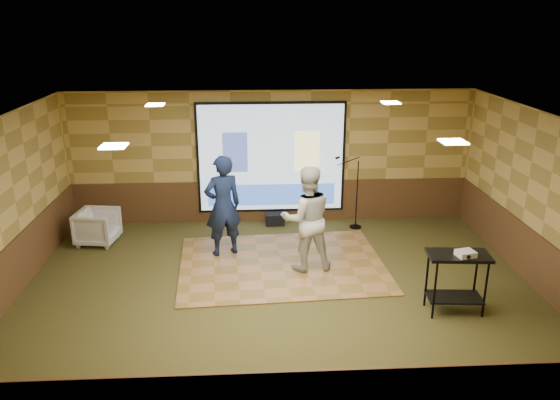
{
  "coord_description": "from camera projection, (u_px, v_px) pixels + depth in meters",
  "views": [
    {
      "loc": [
        -0.47,
        -8.38,
        4.57
      ],
      "look_at": [
        0.07,
        1.13,
        1.3
      ],
      "focal_mm": 35.0,
      "sensor_mm": 36.0,
      "label": 1
    }
  ],
  "objects": [
    {
      "name": "banquet_chair",
      "position": [
        98.0,
        227.0,
        11.33
      ],
      "size": [
        0.89,
        0.88,
        0.72
      ],
      "primitive_type": "imported",
      "rotation": [
        0.0,
        0.0,
        1.43
      ],
      "color": "gray",
      "rests_on": "ground"
    },
    {
      "name": "av_table",
      "position": [
        457.0,
        271.0,
        8.6
      ],
      "size": [
        0.96,
        0.5,
        1.01
      ],
      "rotation": [
        0.0,
        0.0,
        -0.08
      ],
      "color": "black",
      "rests_on": "ground"
    },
    {
      "name": "wainscot_back",
      "position": [
        271.0,
        201.0,
        12.55
      ],
      "size": [
        9.0,
        0.04,
        0.95
      ],
      "primitive_type": "cube",
      "color": "#50351A",
      "rests_on": "ground"
    },
    {
      "name": "ground",
      "position": [
        280.0,
        292.0,
        9.42
      ],
      "size": [
        9.0,
        9.0,
        0.0
      ],
      "primitive_type": "plane",
      "color": "#2B391A",
      "rests_on": "ground"
    },
    {
      "name": "projector",
      "position": [
        466.0,
        254.0,
        8.41
      ],
      "size": [
        0.31,
        0.28,
        0.09
      ],
      "primitive_type": "cube",
      "rotation": [
        0.0,
        0.0,
        0.22
      ],
      "color": "silver",
      "rests_on": "av_table"
    },
    {
      "name": "player_left",
      "position": [
        223.0,
        206.0,
        10.56
      ],
      "size": [
        0.86,
        0.71,
        2.01
      ],
      "primitive_type": "imported",
      "rotation": [
        0.0,
        0.0,
        3.51
      ],
      "color": "#141F3F",
      "rests_on": "dance_floor"
    },
    {
      "name": "duffel_bag",
      "position": [
        275.0,
        219.0,
        12.4
      ],
      "size": [
        0.42,
        0.29,
        0.26
      ],
      "primitive_type": "cube",
      "rotation": [
        0.0,
        0.0,
        0.03
      ],
      "color": "black",
      "rests_on": "ground"
    },
    {
      "name": "downlight_nw",
      "position": [
        155.0,
        105.0,
        10.04
      ],
      "size": [
        0.32,
        0.32,
        0.02
      ],
      "primitive_type": "cube",
      "color": "beige",
      "rests_on": "room_shell"
    },
    {
      "name": "dance_floor",
      "position": [
        282.0,
        264.0,
        10.45
      ],
      "size": [
        4.02,
        3.16,
        0.03
      ],
      "primitive_type": "cube",
      "rotation": [
        0.0,
        0.0,
        0.06
      ],
      "color": "#A46A3C",
      "rests_on": "ground"
    },
    {
      "name": "wainscot_left",
      "position": [
        10.0,
        274.0,
        9.03
      ],
      "size": [
        0.04,
        7.0,
        0.95
      ],
      "primitive_type": "cube",
      "color": "#50351A",
      "rests_on": "ground"
    },
    {
      "name": "mic_stand",
      "position": [
        354.0,
        207.0,
        12.12
      ],
      "size": [
        0.65,
        0.27,
        1.66
      ],
      "rotation": [
        0.0,
        0.0,
        -0.33
      ],
      "color": "black",
      "rests_on": "ground"
    },
    {
      "name": "projector_screen",
      "position": [
        271.0,
        159.0,
        12.19
      ],
      "size": [
        3.32,
        0.06,
        2.52
      ],
      "color": "black",
      "rests_on": "room_shell"
    },
    {
      "name": "downlight_ne",
      "position": [
        391.0,
        103.0,
        10.27
      ],
      "size": [
        0.32,
        0.32,
        0.02
      ],
      "primitive_type": "cube",
      "color": "beige",
      "rests_on": "room_shell"
    },
    {
      "name": "downlight_sw",
      "position": [
        114.0,
        146.0,
        6.92
      ],
      "size": [
        0.32,
        0.32,
        0.02
      ],
      "primitive_type": "cube",
      "color": "beige",
      "rests_on": "room_shell"
    },
    {
      "name": "wainscot_right",
      "position": [
        536.0,
        261.0,
        9.51
      ],
      "size": [
        0.04,
        7.0,
        0.95
      ],
      "primitive_type": "cube",
      "color": "#50351A",
      "rests_on": "ground"
    },
    {
      "name": "downlight_se",
      "position": [
        453.0,
        142.0,
        7.16
      ],
      "size": [
        0.32,
        0.32,
        0.02
      ],
      "primitive_type": "cube",
      "color": "beige",
      "rests_on": "room_shell"
    },
    {
      "name": "player_right",
      "position": [
        307.0,
        219.0,
        9.94
      ],
      "size": [
        1.05,
        0.86,
        1.98
      ],
      "primitive_type": "imported",
      "rotation": [
        0.0,
        0.0,
        3.26
      ],
      "color": "beige",
      "rests_on": "dance_floor"
    },
    {
      "name": "room_shell",
      "position": [
        280.0,
        176.0,
        8.74
      ],
      "size": [
        9.04,
        7.04,
        3.02
      ],
      "color": "tan",
      "rests_on": "ground"
    }
  ]
}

